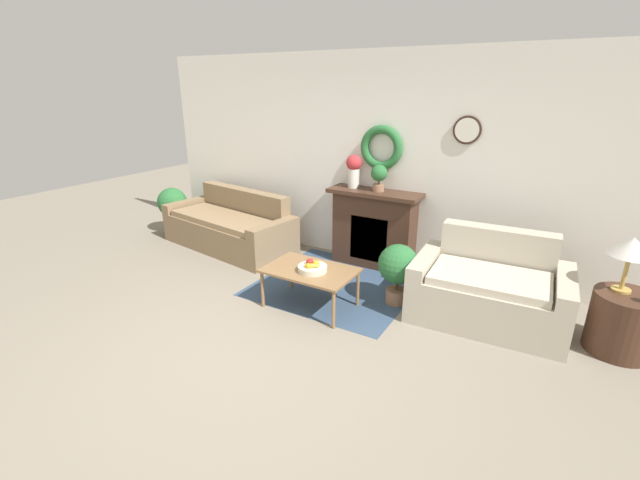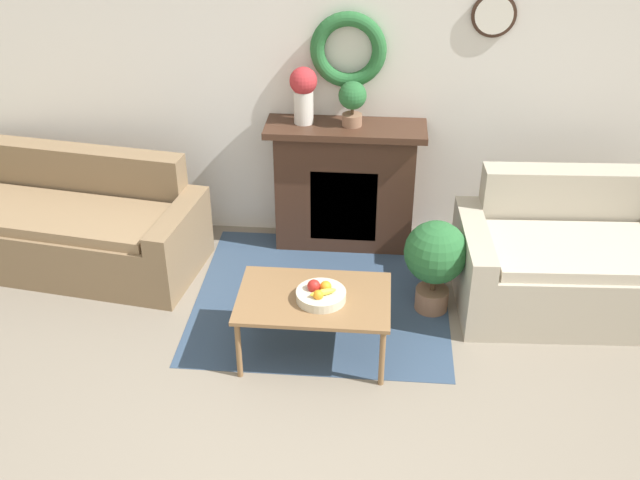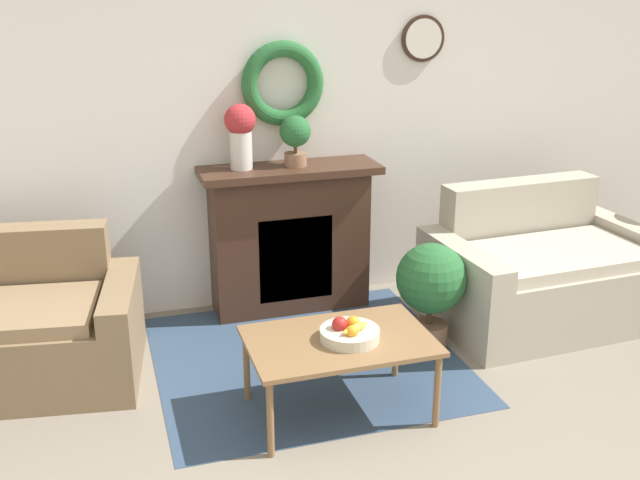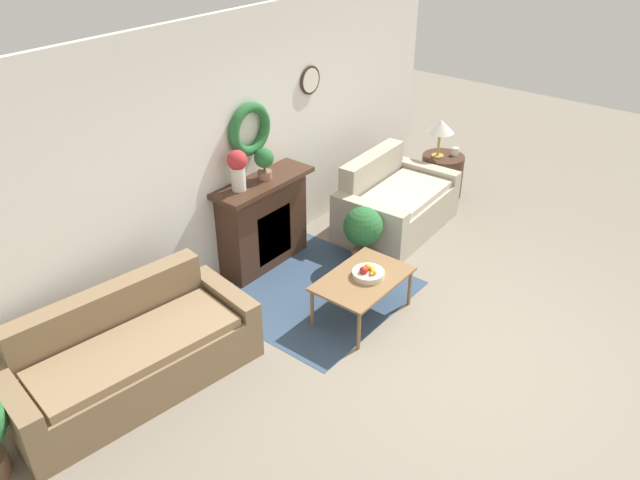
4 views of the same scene
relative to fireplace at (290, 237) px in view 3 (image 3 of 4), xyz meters
name	(u,v)px [view 3 (image 3 of 4)]	position (x,y,z in m)	size (l,w,h in m)	color
floor_rug	(306,358)	(-0.11, -0.78, -0.51)	(1.80, 1.73, 0.01)	#334760
wall_back	(262,111)	(-0.12, 0.20, 0.84)	(6.80, 0.17, 2.70)	white
fireplace	(290,237)	(0.00, 0.00, 0.00)	(1.20, 0.41, 1.02)	#42281C
loveseat_right	(543,274)	(1.59, -0.67, -0.20)	(1.53, 1.02, 0.88)	#B2A893
coffee_table	(339,345)	(-0.11, -1.40, -0.12)	(0.96, 0.63, 0.44)	olive
fruit_bowl	(349,333)	(-0.07, -1.43, -0.04)	(0.31, 0.31, 0.12)	beige
vase_on_mantel_left	(240,131)	(-0.32, 0.01, 0.75)	(0.20, 0.20, 0.42)	silver
potted_plant_on_mantel	(295,136)	(0.04, -0.01, 0.70)	(0.21, 0.21, 0.33)	#8E664C
potted_plant_floor_by_loveseat	(431,284)	(0.67, -0.85, -0.09)	(0.43, 0.43, 0.68)	#8E664C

